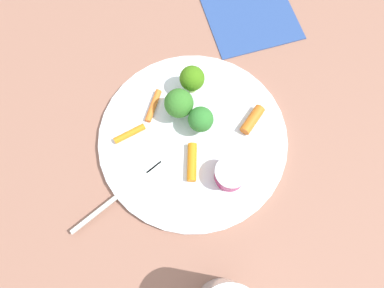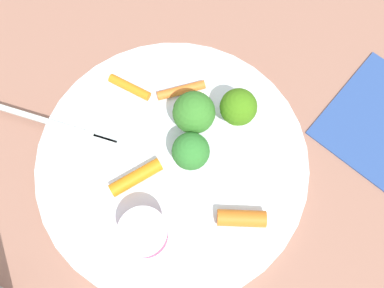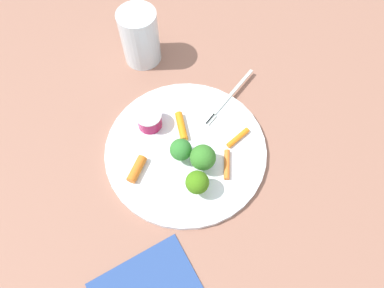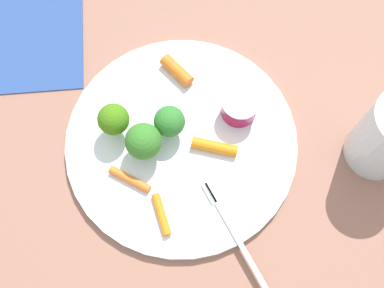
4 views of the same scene
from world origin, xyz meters
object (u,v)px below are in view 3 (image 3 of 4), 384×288
(drinking_glass, at_px, (140,37))
(broccoli_floret_2, at_px, (181,150))
(broccoli_floret_0, at_px, (203,158))
(carrot_stick_3, at_px, (238,138))
(sauce_cup, at_px, (148,121))
(broccoli_floret_1, at_px, (197,183))
(carrot_stick_0, at_px, (181,126))
(carrot_stick_1, at_px, (137,169))
(carrot_stick_2, at_px, (227,165))
(plate, at_px, (186,149))
(fork, at_px, (229,97))

(drinking_glass, bearing_deg, broccoli_floret_2, 145.97)
(broccoli_floret_0, relative_size, drinking_glass, 0.48)
(broccoli_floret_0, bearing_deg, carrot_stick_3, -103.96)
(broccoli_floret_0, distance_m, broccoli_floret_2, 0.04)
(sauce_cup, xyz_separation_m, broccoli_floret_2, (-0.09, 0.02, 0.01))
(broccoli_floret_1, height_order, carrot_stick_0, broccoli_floret_1)
(drinking_glass, bearing_deg, carrot_stick_1, 128.67)
(sauce_cup, distance_m, carrot_stick_2, 0.17)
(carrot_stick_0, xyz_separation_m, carrot_stick_2, (-0.11, 0.01, -0.00))
(carrot_stick_0, xyz_separation_m, drinking_glass, (0.18, -0.10, 0.04))
(carrot_stick_3, xyz_separation_m, drinking_glass, (0.28, -0.06, 0.04))
(carrot_stick_0, xyz_separation_m, carrot_stick_3, (-0.10, -0.04, -0.00))
(sauce_cup, height_order, drinking_glass, drinking_glass)
(broccoli_floret_0, bearing_deg, carrot_stick_1, 41.87)
(sauce_cup, relative_size, broccoli_floret_2, 0.96)
(broccoli_floret_0, distance_m, broccoli_floret_1, 0.05)
(carrot_stick_2, height_order, drinking_glass, drinking_glass)
(carrot_stick_3, bearing_deg, carrot_stick_2, 103.61)
(broccoli_floret_2, bearing_deg, drinking_glass, -34.03)
(sauce_cup, height_order, carrot_stick_2, sauce_cup)
(drinking_glass, bearing_deg, plate, 149.06)
(broccoli_floret_2, bearing_deg, fork, -88.35)
(carrot_stick_3, bearing_deg, carrot_stick_1, 56.38)
(broccoli_floret_2, relative_size, fork, 0.31)
(broccoli_floret_1, xyz_separation_m, broccoli_floret_2, (0.06, -0.03, -0.00))
(broccoli_floret_2, xyz_separation_m, carrot_stick_2, (-0.08, -0.04, -0.02))
(plate, height_order, drinking_glass, drinking_glass)
(carrot_stick_1, bearing_deg, broccoli_floret_1, -161.77)
(broccoli_floret_0, bearing_deg, carrot_stick_0, -27.06)
(broccoli_floret_0, distance_m, fork, 0.16)
(sauce_cup, distance_m, carrot_stick_1, 0.10)
(broccoli_floret_2, height_order, carrot_stick_3, broccoli_floret_2)
(carrot_stick_3, bearing_deg, broccoli_floret_0, 76.04)
(broccoli_floret_2, relative_size, carrot_stick_2, 0.89)
(broccoli_floret_0, bearing_deg, sauce_cup, -2.77)
(sauce_cup, xyz_separation_m, fork, (-0.09, -0.15, -0.02))
(carrot_stick_0, bearing_deg, broccoli_floret_0, 152.94)
(broccoli_floret_1, distance_m, drinking_glass, 0.34)
(broccoli_floret_0, distance_m, carrot_stick_2, 0.05)
(plate, distance_m, broccoli_floret_2, 0.04)
(plate, bearing_deg, broccoli_floret_2, 104.87)
(carrot_stick_2, xyz_separation_m, fork, (0.08, -0.13, -0.00))
(fork, bearing_deg, broccoli_floret_1, 108.24)
(carrot_stick_0, bearing_deg, carrot_stick_2, 173.06)
(broccoli_floret_0, relative_size, fork, 0.35)
(broccoli_floret_0, bearing_deg, carrot_stick_2, -143.21)
(carrot_stick_0, height_order, carrot_stick_3, carrot_stick_0)
(broccoli_floret_2, height_order, carrot_stick_2, broccoli_floret_2)
(broccoli_floret_0, xyz_separation_m, broccoli_floret_1, (-0.02, 0.04, 0.00))
(drinking_glass, bearing_deg, fork, -176.23)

